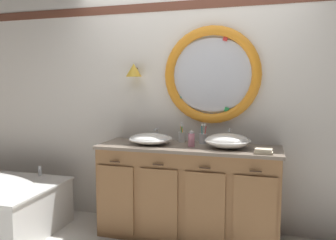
% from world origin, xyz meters
% --- Properties ---
extents(back_wall_assembly, '(6.40, 0.26, 2.60)m').
position_xyz_m(back_wall_assembly, '(0.01, 0.58, 1.33)').
color(back_wall_assembly, silver).
rests_on(back_wall_assembly, ground_plane).
extents(vanity_counter, '(1.77, 0.60, 0.92)m').
position_xyz_m(vanity_counter, '(0.04, 0.27, 0.46)').
color(vanity_counter, olive).
rests_on(vanity_counter, ground_plane).
extents(sink_basin_left, '(0.44, 0.44, 0.11)m').
position_xyz_m(sink_basin_left, '(-0.35, 0.25, 0.97)').
color(sink_basin_left, white).
rests_on(sink_basin_left, vanity_counter).
extents(sink_basin_right, '(0.43, 0.43, 0.14)m').
position_xyz_m(sink_basin_right, '(0.42, 0.25, 0.99)').
color(sink_basin_right, white).
rests_on(sink_basin_right, vanity_counter).
extents(faucet_set_left, '(0.23, 0.12, 0.14)m').
position_xyz_m(faucet_set_left, '(-0.35, 0.47, 0.97)').
color(faucet_set_left, silver).
rests_on(faucet_set_left, vanity_counter).
extents(faucet_set_right, '(0.21, 0.13, 0.16)m').
position_xyz_m(faucet_set_right, '(0.42, 0.47, 0.98)').
color(faucet_set_right, silver).
rests_on(faucet_set_right, vanity_counter).
extents(toothbrush_holder_left, '(0.08, 0.08, 0.21)m').
position_xyz_m(toothbrush_holder_left, '(-0.08, 0.46, 0.98)').
color(toothbrush_holder_left, white).
rests_on(toothbrush_holder_left, vanity_counter).
extents(toothbrush_holder_right, '(0.09, 0.09, 0.21)m').
position_xyz_m(toothbrush_holder_right, '(0.15, 0.42, 0.97)').
color(toothbrush_holder_right, silver).
rests_on(toothbrush_holder_right, vanity_counter).
extents(soap_dispenser, '(0.06, 0.07, 0.16)m').
position_xyz_m(soap_dispenser, '(0.07, 0.24, 0.99)').
color(soap_dispenser, pink).
rests_on(soap_dispenser, vanity_counter).
extents(folded_hand_towel, '(0.16, 0.13, 0.04)m').
position_xyz_m(folded_hand_towel, '(0.75, 0.09, 0.94)').
color(folded_hand_towel, beige).
rests_on(folded_hand_towel, vanity_counter).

